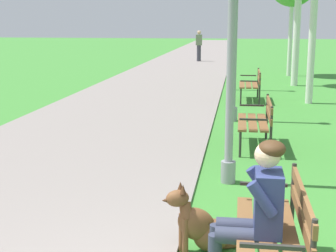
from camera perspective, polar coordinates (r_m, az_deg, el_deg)
name	(u,v)px	position (r m, az deg, el deg)	size (l,w,h in m)	color
paved_path	(189,62)	(27.04, 2.37, 7.24)	(4.33, 60.00, 0.04)	gray
park_bench_near	(279,225)	(4.38, 12.36, -10.79)	(0.55, 1.50, 0.85)	brown
park_bench_mid	(258,119)	(8.86, 10.14, 0.81)	(0.55, 1.50, 0.85)	brown
park_bench_far	(252,82)	(14.05, 9.46, 4.86)	(0.55, 1.50, 0.85)	brown
person_seated_on_near_bench	(254,208)	(4.23, 9.70, -9.07)	(0.74, 0.49, 1.25)	#33384C
dog_brown	(201,226)	(4.90, 3.78, -11.22)	(0.80, 0.45, 0.71)	brown
lamp_post_near	(232,9)	(6.68, 7.26, 12.94)	(0.24, 0.24, 4.48)	gray
lamp_post_mid	(235,19)	(11.06, 7.58, 11.85)	(0.24, 0.24, 4.25)	gray
lamp_post_far	(233,23)	(16.16, 7.32, 11.49)	(0.24, 0.24, 4.07)	gray
pedestrian_distant	(199,46)	(27.24, 3.51, 8.99)	(0.32, 0.22, 1.65)	#383842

